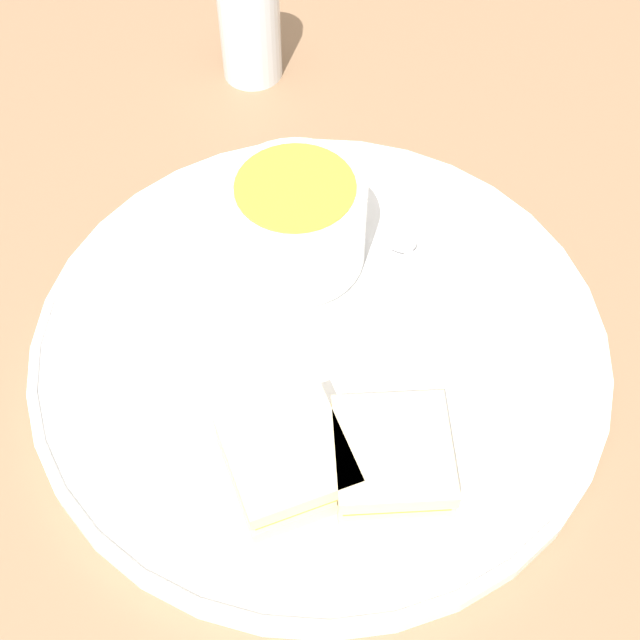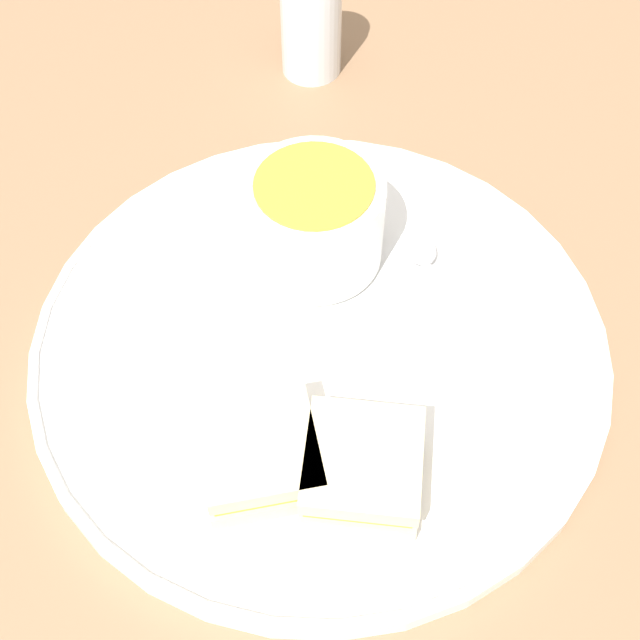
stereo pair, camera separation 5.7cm
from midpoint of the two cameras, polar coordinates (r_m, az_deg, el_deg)
name	(u,v)px [view 1 (the left image)]	position (r m, az deg, el deg)	size (l,w,h in m)	color
ground_plane	(320,352)	(0.60, -2.71, -2.28)	(2.40, 2.40, 0.00)	#8E6B4C
plate	(320,344)	(0.59, -2.75, -1.77)	(0.38, 0.38, 0.02)	white
soup_bowl	(296,222)	(0.60, -4.25, 6.13)	(0.09, 0.09, 0.07)	white
spoon	(406,246)	(0.62, 2.94, 4.58)	(0.03, 0.13, 0.01)	silver
sandwich_half_near	(287,460)	(0.52, -5.26, -9.17)	(0.08, 0.08, 0.03)	beige
sandwich_half_far	(392,458)	(0.52, 1.48, -9.09)	(0.09, 0.09, 0.03)	beige
salt_shaker	(250,24)	(0.77, -6.74, 18.17)	(0.05, 0.05, 0.10)	silver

